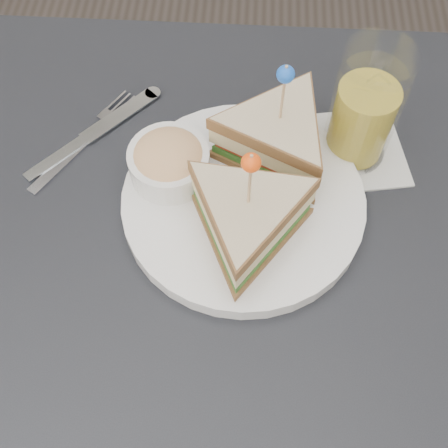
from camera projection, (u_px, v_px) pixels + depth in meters
ground_plane at (220, 397)px, 1.32m from camera, size 3.50×3.50×0.00m
table at (216, 278)px, 0.74m from camera, size 0.80×0.80×0.75m
plate_meal at (249, 181)px, 0.67m from camera, size 0.40×0.40×0.18m
cutlery_fork at (90, 137)px, 0.76m from camera, size 0.13×0.18×0.01m
cutlery_knife at (90, 136)px, 0.76m from camera, size 0.17×0.18×0.01m
drink_set at (364, 113)px, 0.69m from camera, size 0.15×0.15×0.17m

